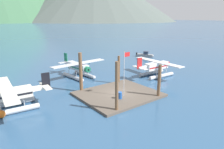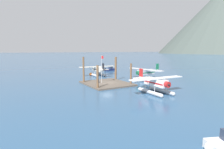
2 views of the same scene
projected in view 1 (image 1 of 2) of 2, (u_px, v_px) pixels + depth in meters
The scene contains 13 objects.
ground_plane at pixel (118, 95), 28.42m from camera, with size 1200.00×1200.00×0.00m, color #2D5175.
dock_platform at pixel (118, 94), 28.37m from camera, with size 10.25×8.86×0.30m, color brown.
piling_near_left at pixel (117, 88), 22.64m from camera, with size 0.39×0.39×5.86m, color brown.
piling_near_right at pixel (159, 82), 26.93m from camera, with size 0.43×0.43×4.52m, color brown.
piling_far_left at pixel (81, 73), 29.01m from camera, with size 0.49×0.49×5.69m, color brown.
piling_far_right at pixel (119, 70), 32.79m from camera, with size 0.39×0.39×4.53m, color brown.
flagpole at pixel (125, 69), 26.45m from camera, with size 0.95×0.10×5.97m.
fuel_drum at pixel (120, 95), 26.35m from camera, with size 0.62×0.62×0.88m.
mooring_buoy at pixel (1, 114), 21.93m from camera, with size 0.85×0.85×0.85m, color orange.
seaplane_silver_bow_centre at pixel (79, 69), 36.41m from camera, with size 10.49×7.96×3.84m.
seaplane_white_stbd_fwd at pixel (157, 68), 37.15m from camera, with size 7.98×10.45×3.84m.
seaplane_cream_port_fwd at pixel (10, 97), 23.58m from camera, with size 7.97×10.48×3.84m.
boat_grey_open_east at pixel (145, 55), 55.53m from camera, with size 3.43×4.38×1.50m.
Camera 1 is at (-16.81, -20.61, 10.44)m, focal length 33.03 mm.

